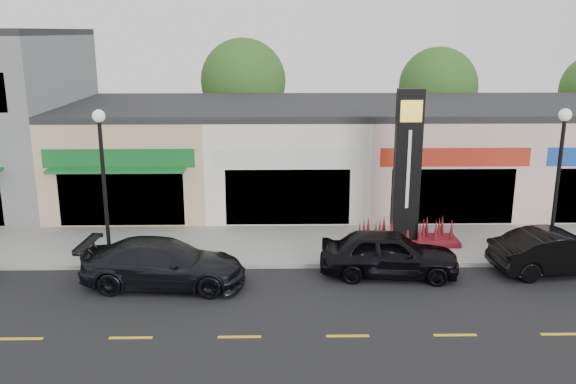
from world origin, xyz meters
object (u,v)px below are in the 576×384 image
car_dark_sedan (164,263)px  car_black_sedan (389,253)px  car_black_conv (559,252)px  lamp_east_near (559,169)px  lamp_west_near (103,171)px  pylon_sign (406,191)px

car_dark_sedan → car_black_sedan: car_black_sedan is taller
car_dark_sedan → car_black_conv: 13.56m
lamp_east_near → car_black_conv: bearing=-98.5°
lamp_west_near → car_black_conv: 16.11m
lamp_east_near → pylon_sign: 5.42m
pylon_sign → car_black_sedan: pylon_sign is taller
lamp_east_near → pylon_sign: size_ratio=0.91×
car_dark_sedan → car_black_sedan: 7.62m
car_black_sedan → lamp_east_near: bearing=-74.3°
pylon_sign → car_black_conv: 5.77m
car_black_sedan → car_black_conv: 5.95m
car_black_sedan → car_black_conv: car_black_sedan is taller
lamp_east_near → car_black_conv: size_ratio=1.17×
car_dark_sedan → car_black_conv: car_dark_sedan is taller
lamp_west_near → car_black_sedan: lamp_west_near is taller
lamp_east_near → car_black_conv: lamp_east_near is taller
pylon_sign → car_black_conv: pylon_sign is taller
pylon_sign → car_black_conv: bearing=-29.6°
lamp_east_near → pylon_sign: (-5.00, 1.70, -1.20)m
lamp_west_near → pylon_sign: pylon_sign is taller
lamp_west_near → car_dark_sedan: size_ratio=1.02×
car_dark_sedan → car_black_conv: size_ratio=1.15×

